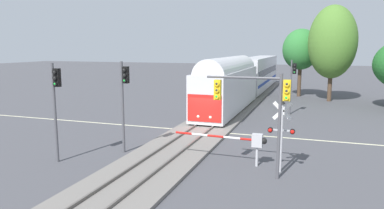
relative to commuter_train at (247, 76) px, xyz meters
name	(u,v)px	position (x,y,z in m)	size (l,w,h in m)	color
ground_plane	(202,131)	(0.00, -18.86, -2.78)	(220.00, 220.00, 0.00)	#47474C
road_centre_stripe	(202,131)	(0.00, -18.86, -2.78)	(44.00, 0.20, 0.01)	beige
railway_track	(202,130)	(0.00, -18.86, -2.68)	(4.40, 80.00, 0.32)	slate
commuter_train	(247,76)	(0.00, 0.00, 0.00)	(3.04, 39.30, 5.16)	silver
crossing_gate_near	(248,141)	(4.77, -25.71, -1.39)	(5.26, 0.40, 1.80)	#B7B7BC
crossing_signal_mast	(282,128)	(6.57, -26.25, -0.45)	(1.36, 0.44, 3.81)	#B2B2B7
traffic_signal_far_side	(293,78)	(6.07, -9.42, 0.72)	(0.53, 0.38, 5.21)	#4C4C51
traffic_signal_near_right	(258,100)	(5.51, -27.27, 1.12)	(4.09, 0.38, 5.20)	#4C4C51
traffic_signal_median	(124,92)	(-2.75, -25.76, 0.96)	(0.53, 0.38, 5.59)	#4C4C51
traffic_signal_near_left	(56,97)	(-5.36, -28.62, 0.96)	(0.53, 0.38, 5.58)	#4C4C51
elm_centre_background	(301,50)	(6.19, 4.11, 3.32)	(4.64, 4.64, 8.76)	#4C3828
oak_far_right	(332,42)	(9.82, 0.88, 4.21)	(5.52, 5.52, 11.27)	#4C3828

